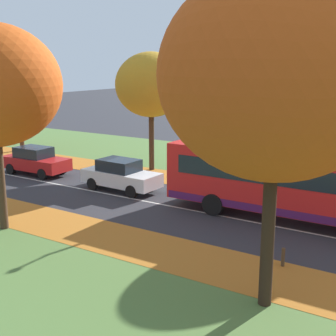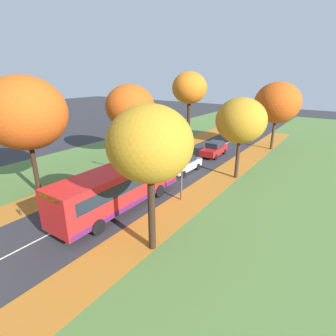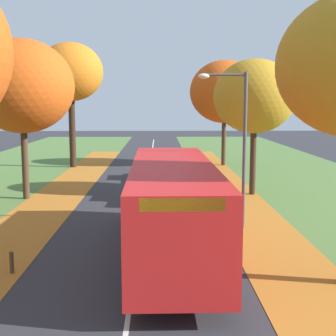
% 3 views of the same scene
% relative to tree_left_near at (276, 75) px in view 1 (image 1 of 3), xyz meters
% --- Properties ---
extents(leaf_litter_left, '(2.80, 60.00, 0.00)m').
position_rel_tree_left_near_xyz_m(leaf_litter_left, '(1.56, 4.33, -6.22)').
color(leaf_litter_left, '#B26B23').
rests_on(leaf_litter_left, grass_verge_left).
extents(grass_verge_right, '(12.00, 90.00, 0.01)m').
position_rel_tree_left_near_xyz_m(grass_verge_right, '(15.36, 10.33, -6.22)').
color(grass_verge_right, '#517538').
rests_on(grass_verge_right, ground).
extents(leaf_litter_right, '(2.80, 60.00, 0.00)m').
position_rel_tree_left_near_xyz_m(leaf_litter_right, '(10.76, 4.33, -6.22)').
color(leaf_litter_right, '#B26B23').
rests_on(leaf_litter_right, grass_verge_right).
extents(road_centre_line, '(0.12, 80.00, 0.01)m').
position_rel_tree_left_near_xyz_m(road_centre_line, '(6.16, 10.33, -6.23)').
color(road_centre_line, silver).
rests_on(road_centre_line, ground).
extents(tree_left_near, '(5.94, 5.94, 8.91)m').
position_rel_tree_left_near_xyz_m(tree_left_near, '(0.00, 0.00, 0.00)').
color(tree_left_near, black).
rests_on(tree_left_near, ground).
extents(tree_right_mid, '(4.29, 4.29, 7.13)m').
position_rel_tree_left_near_xyz_m(tree_right_mid, '(11.86, 11.97, -1.04)').
color(tree_right_mid, '#382619').
rests_on(tree_right_mid, ground).
extents(tree_right_far, '(5.36, 5.36, 8.14)m').
position_rel_tree_left_near_xyz_m(tree_right_far, '(11.94, 23.89, -0.52)').
color(tree_right_far, '#422D1E').
rests_on(tree_right_far, ground).
extents(bollard_fifth, '(0.12, 0.12, 0.63)m').
position_rel_tree_left_near_xyz_m(bollard_fifth, '(2.64, 0.40, -5.91)').
color(bollard_fifth, '#4C3823').
rests_on(bollard_fifth, ground).
extents(streetlamp_right, '(1.89, 0.28, 6.00)m').
position_rel_tree_left_near_xyz_m(streetlamp_right, '(9.83, 5.26, -2.49)').
color(streetlamp_right, '#47474C').
rests_on(streetlamp_right, ground).
extents(bus, '(2.74, 10.42, 2.98)m').
position_rel_tree_left_near_xyz_m(bus, '(7.30, 1.88, -4.53)').
color(bus, red).
rests_on(bus, ground).
extents(car_white_lead, '(1.89, 4.25, 1.62)m').
position_rel_tree_left_near_xyz_m(car_white_lead, '(7.11, 10.64, -5.42)').
color(car_white_lead, silver).
rests_on(car_white_lead, ground).
extents(car_red_following, '(1.89, 4.25, 1.62)m').
position_rel_tree_left_near_xyz_m(car_red_following, '(7.20, 17.13, -5.42)').
color(car_red_following, '#B21919').
rests_on(car_red_following, ground).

